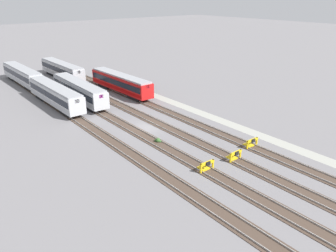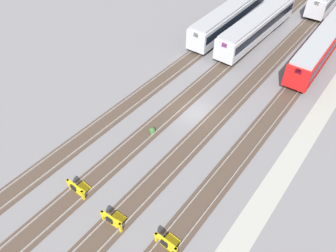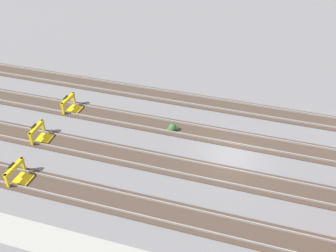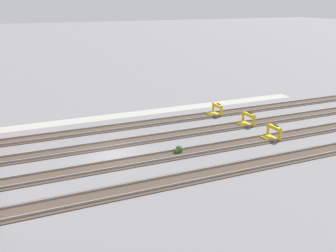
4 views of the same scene
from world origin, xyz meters
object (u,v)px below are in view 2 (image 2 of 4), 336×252
subway_car_front_row_right_inner (257,26)px  bumper_stop_nearest_track (168,243)px  bumper_stop_middle_track (78,188)px  subway_car_front_row_rightmost (321,45)px  weed_clump (152,130)px  subway_car_front_row_left_inner (229,17)px  bumper_stop_near_inner_track (114,220)px

subway_car_front_row_right_inner → bumper_stop_nearest_track: size_ratio=8.99×
subway_car_front_row_right_inner → bumper_stop_middle_track: 32.80m
bumper_stop_middle_track → subway_car_front_row_rightmost: bearing=-15.1°
bumper_stop_nearest_track → weed_clump: bumper_stop_nearest_track is taller
subway_car_front_row_left_inner → bumper_stop_near_inner_track: subway_car_front_row_left_inner is taller
subway_car_front_row_left_inner → subway_car_front_row_right_inner: size_ratio=1.00×
bumper_stop_nearest_track → weed_clump: bearing=44.7°
bumper_stop_middle_track → weed_clump: size_ratio=2.18×
bumper_stop_near_inner_track → bumper_stop_middle_track: 4.43m
subway_car_front_row_left_inner → bumper_stop_nearest_track: (-32.06, -13.29, -1.53)m
bumper_stop_middle_track → bumper_stop_nearest_track: bearing=-85.4°
subway_car_front_row_left_inner → bumper_stop_nearest_track: 34.74m
bumper_stop_nearest_track → bumper_stop_middle_track: size_ratio=1.00×
subway_car_front_row_right_inner → bumper_stop_nearest_track: 33.29m
subway_car_front_row_right_inner → subway_car_front_row_rightmost: size_ratio=1.00×
subway_car_front_row_left_inner → bumper_stop_nearest_track: subway_car_front_row_left_inner is taller
subway_car_front_row_right_inner → subway_car_front_row_left_inner: bearing=90.0°
subway_car_front_row_right_inner → bumper_stop_middle_track: bearing=180.0°
subway_car_front_row_rightmost → bumper_stop_near_inner_track: subway_car_front_row_rightmost is taller
bumper_stop_near_inner_track → subway_car_front_row_left_inner: bearing=15.0°
subway_car_front_row_right_inner → bumper_stop_nearest_track: bearing=-164.6°
subway_car_front_row_rightmost → bumper_stop_near_inner_track: (-33.09, 4.40, -1.53)m
subway_car_front_row_right_inner → weed_clump: subway_car_front_row_right_inner is taller
subway_car_front_row_rightmost → weed_clump: subway_car_front_row_rightmost is taller
bumper_stop_near_inner_track → bumper_stop_middle_track: bearing=85.8°
bumper_stop_nearest_track → bumper_stop_middle_track: 8.89m
bumper_stop_near_inner_track → weed_clump: bumper_stop_near_inner_track is taller
bumper_stop_middle_track → weed_clump: 9.33m
subway_car_front_row_left_inner → weed_clump: subway_car_front_row_left_inner is taller
subway_car_front_row_right_inner → weed_clump: size_ratio=19.62×
weed_clump → bumper_stop_near_inner_track: bearing=-157.1°
subway_car_front_row_rightmost → weed_clump: bearing=160.1°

